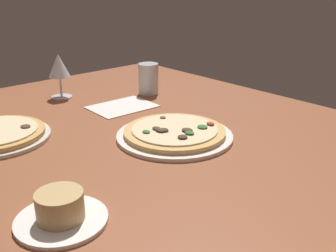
# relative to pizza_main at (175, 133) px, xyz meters

# --- Properties ---
(dining_table) EXTENTS (1.50, 1.10, 0.04)m
(dining_table) POSITION_rel_pizza_main_xyz_m (0.03, 0.02, -0.03)
(dining_table) COLOR brown
(dining_table) RESTS_ON ground
(pizza_main) EXTENTS (0.30, 0.30, 0.03)m
(pizza_main) POSITION_rel_pizza_main_xyz_m (0.00, 0.00, 0.00)
(pizza_main) COLOR white
(pizza_main) RESTS_ON dining_table
(ramekin_on_saucer) EXTENTS (0.16, 0.16, 0.06)m
(ramekin_on_saucer) POSITION_rel_pizza_main_xyz_m (-0.15, 0.40, 0.01)
(ramekin_on_saucer) COLOR white
(ramekin_on_saucer) RESTS_ON dining_table
(wine_glass_far) EXTENTS (0.07, 0.07, 0.15)m
(wine_glass_far) POSITION_rel_pizza_main_xyz_m (0.52, 0.04, 0.09)
(wine_glass_far) COLOR silver
(wine_glass_far) RESTS_ON dining_table
(water_glass) EXTENTS (0.07, 0.07, 0.11)m
(water_glass) POSITION_rel_pizza_main_xyz_m (0.36, -0.21, 0.04)
(water_glass) COLOR silver
(water_glass) RESTS_ON dining_table
(paper_menu) EXTENTS (0.15, 0.20, 0.00)m
(paper_menu) POSITION_rel_pizza_main_xyz_m (0.30, -0.05, -0.01)
(paper_menu) COLOR white
(paper_menu) RESTS_ON dining_table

